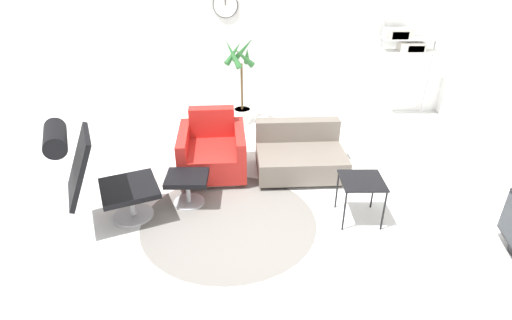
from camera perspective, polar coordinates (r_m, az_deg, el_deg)
ground_plane at (r=4.48m, az=-0.80°, el=-8.39°), size 12.00×12.00×0.00m
wall_back at (r=6.97m, az=-0.79°, el=17.83°), size 12.00×0.09×2.80m
round_rug at (r=4.45m, az=-3.87°, el=-8.70°), size 1.92×1.92×0.01m
lounge_chair at (r=4.37m, az=-22.47°, el=-1.04°), size 1.12×0.91×1.18m
ottoman at (r=4.65m, az=-9.78°, el=-3.24°), size 0.48×0.40×0.37m
armchair_red at (r=5.26m, az=-6.21°, el=1.13°), size 0.90×0.97×0.78m
couch_low at (r=5.29m, az=6.23°, el=0.61°), size 1.16×0.91×0.63m
side_table at (r=4.39m, az=14.88°, el=-3.35°), size 0.45×0.45×0.49m
potted_plant at (r=6.65m, az=-2.16°, el=10.55°), size 0.52×0.59×1.41m
shelf_unit at (r=7.20m, az=20.65°, el=15.46°), size 0.96×0.28×1.61m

